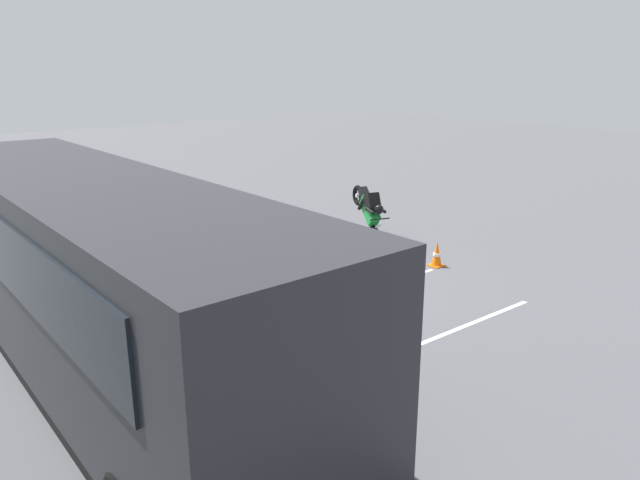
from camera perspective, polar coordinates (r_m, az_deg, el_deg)
The scene contains 14 objects.
ground_plane at distance 13.75m, azimuth -0.98°, elevation -4.16°, with size 80.00×80.00×0.00m, color #4C4C51.
tour_bus at distance 9.90m, azimuth -21.02°, elevation -3.44°, with size 11.20×2.81×3.25m.
spectator_far_left at distance 9.36m, azimuth -0.27°, elevation -7.88°, with size 0.57×0.32×1.65m.
spectator_left at distance 10.56m, azimuth -3.79°, elevation -4.70°, with size 0.58×0.38×1.72m.
spectator_centre at distance 11.49m, azimuth -7.81°, elevation -3.31°, with size 0.58×0.34×1.66m.
spectator_right at distance 12.49m, azimuth -10.66°, elevation -1.50°, with size 0.58×0.37×1.76m.
spectator_far_right at distance 13.67m, azimuth -13.57°, elevation -0.43°, with size 0.58×0.34×1.66m.
parked_motorcycle_silver at distance 8.48m, azimuth 0.26°, elevation -14.37°, with size 2.05×0.63×0.99m.
stunt_motorcycle at distance 16.65m, azimuth 4.78°, elevation 3.00°, with size 1.97×0.91×1.65m.
traffic_cone at distance 15.09m, azimuth 11.23°, elevation -1.37°, with size 0.34×0.34×0.63m.
bay_line_a at distance 11.66m, azimuth 12.96°, elevation -8.46°, with size 0.13×4.59×0.01m.
bay_line_b at distance 13.31m, azimuth 4.10°, elevation -4.89°, with size 0.14×4.66×0.01m.
bay_line_c at distance 15.24m, azimuth -2.60°, elevation -2.09°, with size 0.13×4.54×0.01m.
bay_line_d at distance 17.36m, azimuth -7.71°, elevation 0.09°, with size 0.14×4.69×0.01m.
Camera 1 is at (-10.24, 7.82, 4.81)m, focal length 33.09 mm.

